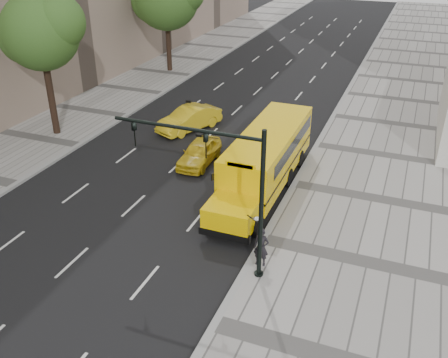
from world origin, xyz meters
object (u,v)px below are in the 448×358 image
at_px(traffic_signal, 226,182).
at_px(tree_b, 41,31).
at_px(school_bus, 267,155).
at_px(taxi_near, 199,152).
at_px(taxi_far, 189,119).
at_px(pedestrian, 261,247).

bearing_deg(traffic_signal, tree_b, 149.45).
relative_size(school_bus, taxi_near, 2.87).
relative_size(taxi_far, traffic_signal, 0.74).
bearing_deg(traffic_signal, school_bus, 95.17).
relative_size(school_bus, traffic_signal, 1.81).
distance_m(taxi_near, pedestrian, 10.29).
height_order(tree_b, school_bus, tree_b).
relative_size(taxi_near, traffic_signal, 0.63).
bearing_deg(pedestrian, taxi_near, 124.25).
bearing_deg(taxi_near, taxi_far, 119.83).
bearing_deg(taxi_near, school_bus, -15.74).
bearing_deg(taxi_far, taxi_near, -34.96).
height_order(tree_b, taxi_near, tree_b).
bearing_deg(traffic_signal, pedestrian, 28.01).
distance_m(tree_b, taxi_near, 12.14).
distance_m(taxi_far, traffic_signal, 15.76).
relative_size(tree_b, school_bus, 0.78).
distance_m(tree_b, traffic_signal, 18.31).
distance_m(tree_b, pedestrian, 19.76).
relative_size(school_bus, taxi_far, 2.45).
height_order(school_bus, traffic_signal, traffic_signal).
xyz_separation_m(taxi_far, pedestrian, (9.14, -12.57, 0.22)).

